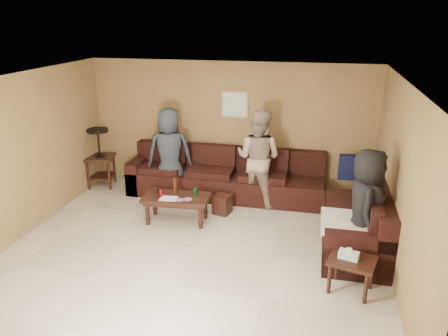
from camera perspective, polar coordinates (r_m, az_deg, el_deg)
name	(u,v)px	position (r m, az deg, el deg)	size (l,w,h in m)	color
room	(193,141)	(6.02, -4.08, 3.48)	(5.60, 5.50, 2.50)	beige
sectional_sofa	(263,194)	(7.71, 5.17, -3.41)	(4.65, 2.90, 0.97)	black
coffee_table	(176,200)	(7.33, -6.26, -4.17)	(1.13, 0.61, 0.74)	black
end_table_left	(100,157)	(9.06, -15.88, 1.43)	(0.62, 0.62, 1.19)	black
side_table_right	(351,263)	(5.76, 16.30, -11.85)	(0.65, 0.58, 0.60)	black
waste_bin	(222,204)	(7.67, -0.23, -4.76)	(0.28, 0.28, 0.33)	black
wall_art	(235,104)	(8.33, 1.42, 8.30)	(0.52, 0.04, 0.52)	#A08464
person_left	(170,153)	(8.25, -7.11, 1.97)	(0.83, 0.54, 1.71)	#2B313C
person_middle	(258,158)	(7.84, 4.50, 1.33)	(0.85, 0.67, 1.76)	tan
person_right	(366,207)	(6.29, 18.02, -4.87)	(0.81, 0.53, 1.65)	black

